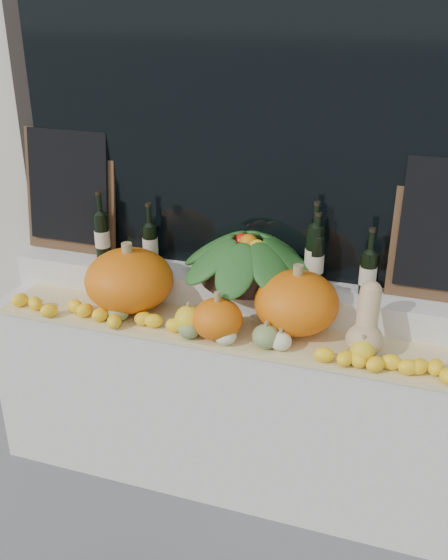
# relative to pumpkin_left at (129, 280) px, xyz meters

# --- Properties ---
(display_sill) EXTENTS (2.30, 0.55, 0.88)m
(display_sill) POSITION_rel_pumpkin_left_xyz_m (0.47, 0.07, -0.61)
(display_sill) COLOR silver
(display_sill) RESTS_ON ground
(rear_tier) EXTENTS (2.30, 0.25, 0.16)m
(rear_tier) POSITION_rel_pumpkin_left_xyz_m (0.47, 0.22, -0.09)
(rear_tier) COLOR silver
(rear_tier) RESTS_ON display_sill
(straw_bedding) EXTENTS (2.10, 0.32, 0.02)m
(straw_bedding) POSITION_rel_pumpkin_left_xyz_m (0.47, -0.06, -0.16)
(straw_bedding) COLOR tan
(straw_bedding) RESTS_ON display_sill
(pumpkin_left) EXTENTS (0.42, 0.42, 0.29)m
(pumpkin_left) POSITION_rel_pumpkin_left_xyz_m (0.00, 0.00, 0.00)
(pumpkin_left) COLOR orange
(pumpkin_left) RESTS_ON straw_bedding
(pumpkin_right) EXTENTS (0.44, 0.44, 0.27)m
(pumpkin_right) POSITION_rel_pumpkin_left_xyz_m (0.79, 0.03, -0.01)
(pumpkin_right) COLOR orange
(pumpkin_right) RESTS_ON straw_bedding
(pumpkin_center) EXTENTS (0.25, 0.25, 0.18)m
(pumpkin_center) POSITION_rel_pumpkin_left_xyz_m (0.48, -0.13, -0.06)
(pumpkin_center) COLOR orange
(pumpkin_center) RESTS_ON straw_bedding
(butternut_squash) EXTENTS (0.16, 0.21, 0.30)m
(butternut_squash) POSITION_rel_pumpkin_left_xyz_m (1.10, -0.05, -0.02)
(butternut_squash) COLOR tan
(butternut_squash) RESTS_ON straw_bedding
(decorative_gourds) EXTENTS (1.19, 0.14, 0.16)m
(decorative_gourds) POSITION_rel_pumpkin_left_xyz_m (0.54, -0.15, -0.09)
(decorative_gourds) COLOR #2C5B1B
(decorative_gourds) RESTS_ON straw_bedding
(lemon_heap) EXTENTS (2.20, 0.16, 0.06)m
(lemon_heap) POSITION_rel_pumpkin_left_xyz_m (0.47, -0.17, -0.11)
(lemon_heap) COLOR yellow
(lemon_heap) RESTS_ON straw_bedding
(produce_bowl) EXTENTS (0.68, 0.68, 0.23)m
(produce_bowl) POSITION_rel_pumpkin_left_xyz_m (0.52, 0.20, 0.10)
(produce_bowl) COLOR black
(produce_bowl) RESTS_ON rear_tier
(wine_bottle_far_left) EXTENTS (0.08, 0.08, 0.35)m
(wine_bottle_far_left) POSITION_rel_pumpkin_left_xyz_m (-0.25, 0.21, 0.12)
(wine_bottle_far_left) COLOR black
(wine_bottle_far_left) RESTS_ON rear_tier
(wine_bottle_near_left) EXTENTS (0.08, 0.08, 0.31)m
(wine_bottle_near_left) POSITION_rel_pumpkin_left_xyz_m (-0.00, 0.25, 0.09)
(wine_bottle_near_left) COLOR black
(wine_bottle_near_left) RESTS_ON rear_tier
(wine_bottle_tall) EXTENTS (0.08, 0.08, 0.40)m
(wine_bottle_tall) POSITION_rel_pumpkin_left_xyz_m (0.81, 0.25, 0.14)
(wine_bottle_tall) COLOR black
(wine_bottle_tall) RESTS_ON rear_tier
(wine_bottle_near_right) EXTENTS (0.08, 0.08, 0.35)m
(wine_bottle_near_right) POSITION_rel_pumpkin_left_xyz_m (0.82, 0.24, 0.12)
(wine_bottle_near_right) COLOR black
(wine_bottle_near_right) RESTS_ON rear_tier
(wine_bottle_far_right) EXTENTS (0.08, 0.08, 0.31)m
(wine_bottle_far_right) POSITION_rel_pumpkin_left_xyz_m (1.06, 0.23, 0.09)
(wine_bottle_far_right) COLOR black
(wine_bottle_far_right) RESTS_ON rear_tier
(chalkboard_left) EXTENTS (0.50, 0.11, 0.62)m
(chalkboard_left) POSITION_rel_pumpkin_left_xyz_m (-0.45, 0.28, 0.31)
(chalkboard_left) COLOR #4C331E
(chalkboard_left) RESTS_ON rear_tier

